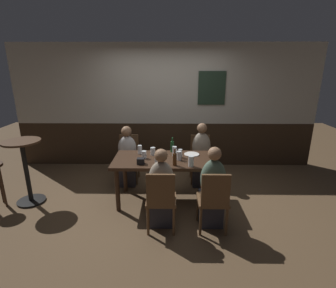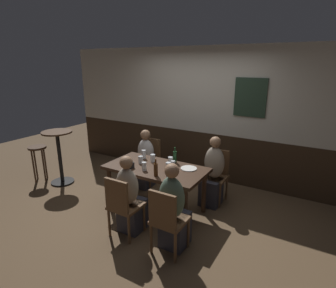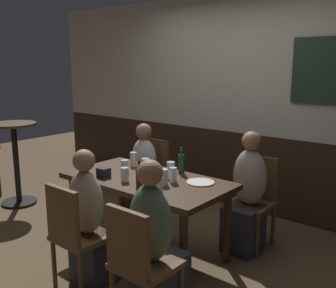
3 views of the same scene
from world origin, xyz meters
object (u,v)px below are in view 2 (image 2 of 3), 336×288
object	(u,v)px
chair_mid_near	(122,204)
side_bar_table	(59,153)
chair_right_far	(216,173)
tumbler_water	(144,167)
tumbler_short	(173,166)
highball_clear	(153,158)
person_right_far	(213,176)
pint_glass_amber	(141,160)
pint_glass_stout	(144,155)
chair_right_near	(167,218)
dining_table	(156,172)
bar_stool	(38,154)
person_right_near	(173,213)
plate_white_large	(189,168)
pint_glass_pale	(168,167)
person_left_far	(145,163)
beer_glass_half	(169,175)
person_mid_near	(130,200)
condiment_caddy	(130,165)
beer_bottle_brown	(156,169)
beer_glass_tall	(170,163)
beer_bottle_green	(175,156)

from	to	relation	value
chair_mid_near	side_bar_table	xyz separation A→B (m)	(-2.17, 0.74, 0.12)
chair_right_far	tumbler_water	bearing A→B (deg)	-126.99
tumbler_short	highball_clear	bearing A→B (deg)	164.94
person_right_far	pint_glass_amber	xyz separation A→B (m)	(-0.99, -0.64, 0.31)
chair_mid_near	pint_glass_stout	bearing A→B (deg)	110.43
chair_right_near	pint_glass_stout	world-z (taller)	pint_glass_stout
pint_glass_stout	dining_table	bearing A→B (deg)	-30.30
bar_stool	person_right_far	bearing A→B (deg)	15.00
person_right_near	plate_white_large	xyz separation A→B (m)	(-0.22, 0.85, 0.26)
pint_glass_pale	tumbler_water	xyz separation A→B (m)	(-0.34, -0.14, -0.01)
person_left_far	plate_white_large	bearing A→B (deg)	-21.68
plate_white_large	chair_right_far	bearing A→B (deg)	70.90
person_right_far	beer_glass_half	size ratio (longest dim) A/B	7.31
person_mid_near	chair_mid_near	bearing A→B (deg)	-90.00
person_right_far	condiment_caddy	bearing A→B (deg)	-138.65
beer_bottle_brown	person_left_far	bearing A→B (deg)	132.83
chair_mid_near	condiment_caddy	distance (m)	0.73
chair_right_far	person_right_far	bearing A→B (deg)	-90.00
chair_right_far	bar_stool	size ratio (longest dim) A/B	1.22
tumbler_water	condiment_caddy	distance (m)	0.25
beer_glass_half	pint_glass_pale	bearing A→B (deg)	122.37
beer_glass_tall	beer_bottle_green	bearing A→B (deg)	99.95
person_right_near	beer_bottle_green	xyz separation A→B (m)	(-0.54, 0.99, 0.35)
beer_glass_tall	person_left_far	bearing A→B (deg)	148.89
pint_glass_amber	beer_bottle_green	xyz separation A→B (m)	(0.45, 0.32, 0.05)
tumbler_short	bar_stool	bearing A→B (deg)	-174.42
person_mid_near	person_left_far	bearing A→B (deg)	117.63
pint_glass_stout	pint_glass_amber	distance (m)	0.23
dining_table	chair_mid_near	xyz separation A→B (m)	(0.00, -0.82, -0.15)
highball_clear	beer_bottle_brown	world-z (taller)	beer_bottle_brown
person_right_far	bar_stool	xyz separation A→B (m)	(-3.31, -0.89, 0.08)
side_bar_table	condiment_caddy	bearing A→B (deg)	-4.75
condiment_caddy	pint_glass_amber	bearing A→B (deg)	84.34
condiment_caddy	tumbler_water	bearing A→B (deg)	7.94
beer_bottle_brown	chair_right_far	bearing A→B (deg)	65.45
dining_table	beer_bottle_brown	distance (m)	0.39
highball_clear	pint_glass_stout	bearing A→B (deg)	166.32
chair_right_far	pint_glass_pale	world-z (taller)	pint_glass_pale
beer_glass_half	person_right_near	bearing A→B (deg)	-52.13
person_right_near	condiment_caddy	xyz separation A→B (m)	(-1.01, 0.43, 0.30)
pint_glass_pale	bar_stool	distance (m)	2.90
highball_clear	beer_bottle_green	bearing A→B (deg)	26.73
tumbler_water	bar_stool	distance (m)	2.56
person_left_far	plate_white_large	distance (m)	1.28
person_right_near	beer_glass_tall	distance (m)	0.99
chair_mid_near	chair_right_far	bearing A→B (deg)	67.27
person_mid_near	highball_clear	size ratio (longest dim) A/B	9.03
chair_mid_near	beer_bottle_green	bearing A→B (deg)	82.67
tumbler_water	person_right_far	bearing A→B (deg)	48.15
dining_table	plate_white_large	size ratio (longest dim) A/B	6.27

